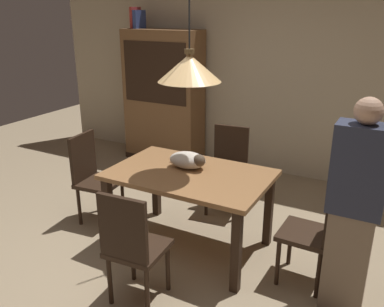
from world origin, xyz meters
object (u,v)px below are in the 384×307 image
chair_right_side (317,227)px  book_red_tall (135,18)px  cat_sleeping (189,160)px  chair_near_front (132,244)px  person_standing (354,211)px  book_blue_wide (139,19)px  dining_table (190,183)px  hutch_bookcase (164,100)px  pendant_lamp (189,68)px  chair_far_back (228,165)px  chair_left_side (93,174)px

chair_right_side → book_red_tall: bearing=147.7°
chair_right_side → cat_sleeping: 1.23m
chair_near_front → person_standing: size_ratio=0.58×
book_blue_wide → dining_table: bearing=-46.2°
cat_sleeping → hutch_bookcase: hutch_bookcase is taller
dining_table → book_blue_wide: size_ratio=5.83×
book_red_tall → book_blue_wide: bearing=0.0°
person_standing → pendant_lamp: bearing=172.8°
cat_sleeping → person_standing: (1.44, -0.26, -0.03)m
cat_sleeping → book_blue_wide: bearing=134.2°
book_red_tall → book_blue_wide: size_ratio=1.17×
chair_near_front → cat_sleeping: 1.02m
chair_far_back → book_blue_wide: bearing=150.6°
chair_left_side → hutch_bookcase: 1.97m
dining_table → book_blue_wide: (-1.82, 1.90, 1.32)m
person_standing → chair_near_front: bearing=-153.0°
chair_left_side → chair_far_back: (1.12, 0.89, 0.00)m
pendant_lamp → book_red_tall: pendant_lamp is taller
cat_sleeping → book_red_tall: book_red_tall is taller
pendant_lamp → person_standing: (1.38, -0.17, -0.86)m
chair_right_side → chair_left_side: bearing=-179.9°
chair_far_back → cat_sleeping: size_ratio=2.38×
cat_sleeping → pendant_lamp: pendant_lamp is taller
person_standing → book_red_tall: bearing=147.6°
chair_far_back → hutch_bookcase: 1.81m
hutch_bookcase → book_red_tall: bearing=179.8°
chair_near_front → cat_sleeping: chair_near_front is taller
cat_sleeping → hutch_bookcase: size_ratio=0.21×
pendant_lamp → person_standing: size_ratio=0.82×
pendant_lamp → book_blue_wide: bearing=133.8°
dining_table → pendant_lamp: (0.00, 0.00, 1.01)m
chair_left_side → book_red_tall: size_ratio=3.32×
chair_left_side → pendant_lamp: pendant_lamp is taller
pendant_lamp → book_red_tall: size_ratio=4.64×
person_standing → chair_far_back: bearing=142.9°
chair_left_side → cat_sleeping: bearing=5.1°
chair_far_back → book_red_tall: 2.60m
chair_right_side → book_blue_wide: book_blue_wide is taller
chair_far_back → book_blue_wide: book_blue_wide is taller
dining_table → book_red_tall: size_ratio=5.00×
cat_sleeping → pendant_lamp: (0.06, -0.09, 0.84)m
chair_right_side → book_red_tall: (-3.01, 1.90, 1.48)m
chair_far_back → book_red_tall: (-1.88, 1.02, 1.48)m
book_blue_wide → chair_right_side: bearing=-32.8°
book_blue_wide → chair_far_back: bearing=-29.4°
book_blue_wide → cat_sleeping: bearing=-45.8°
dining_table → chair_near_front: bearing=-89.6°
chair_left_side → pendant_lamp: 1.61m
cat_sleeping → person_standing: person_standing is taller
chair_near_front → chair_right_side: bearing=38.0°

